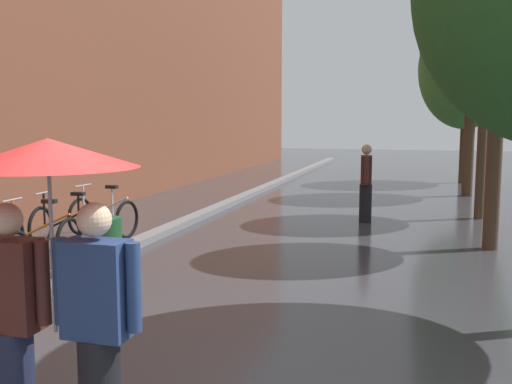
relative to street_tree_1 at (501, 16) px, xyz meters
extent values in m
cube|color=slate|center=(-5.76, 3.01, -3.71)|extent=(0.30, 36.00, 0.12)
cylinder|color=#473323|center=(0.00, 0.00, -2.38)|extent=(0.25, 0.25, 2.77)
ellipsoid|color=#387533|center=(0.00, 0.00, 0.03)|extent=(2.36, 2.36, 2.72)
cylinder|color=#473323|center=(0.10, 3.14, -2.28)|extent=(0.20, 0.20, 2.97)
ellipsoid|color=#235623|center=(0.10, 3.14, 0.25)|extent=(2.56, 2.56, 2.79)
cylinder|color=#473323|center=(0.13, 7.10, -2.38)|extent=(0.29, 0.29, 2.77)
ellipsoid|color=#387533|center=(0.13, 7.10, 0.38)|extent=(2.85, 2.85, 3.70)
cylinder|color=#473323|center=(0.22, 10.68, -2.60)|extent=(0.22, 0.22, 2.33)
ellipsoid|color=#387533|center=(0.22, 10.68, 0.08)|extent=(3.13, 3.13, 4.03)
torus|color=black|center=(-6.24, -3.86, -3.42)|extent=(0.07, 0.70, 0.70)
torus|color=black|center=(-7.17, -2.81, -3.42)|extent=(0.09, 0.70, 0.70)
torus|color=black|center=(-6.15, -2.77, -3.42)|extent=(0.09, 0.70, 0.70)
cylinder|color=orange|center=(-6.56, -2.78, -3.22)|extent=(0.88, 0.07, 0.43)
cylinder|color=orange|center=(-6.45, -2.78, -3.14)|extent=(0.04, 0.04, 0.55)
cube|color=black|center=(-6.45, -2.78, -2.84)|extent=(0.22, 0.11, 0.06)
cylinder|color=orange|center=(-7.09, -2.80, -3.13)|extent=(0.04, 0.04, 0.58)
cylinder|color=#9E9EA3|center=(-7.09, -2.80, -2.84)|extent=(0.05, 0.46, 0.03)
torus|color=black|center=(-7.25, -1.94, -3.42)|extent=(0.10, 0.70, 0.70)
torus|color=black|center=(-6.23, -1.88, -3.42)|extent=(0.10, 0.70, 0.70)
cylinder|color=black|center=(-6.64, -1.90, -3.22)|extent=(0.88, 0.09, 0.43)
cylinder|color=black|center=(-6.54, -1.90, -3.14)|extent=(0.04, 0.04, 0.55)
cube|color=black|center=(-6.54, -1.90, -2.84)|extent=(0.23, 0.11, 0.06)
cylinder|color=black|center=(-7.17, -1.93, -3.13)|extent=(0.04, 0.04, 0.58)
cylinder|color=#9E9EA3|center=(-7.17, -1.93, -2.84)|extent=(0.05, 0.46, 0.03)
torus|color=black|center=(-7.22, -0.79, -3.42)|extent=(0.12, 0.70, 0.70)
torus|color=black|center=(-6.21, -0.89, -3.42)|extent=(0.12, 0.70, 0.70)
cylinder|color=silver|center=(-6.61, -0.85, -3.22)|extent=(0.88, 0.12, 0.43)
cylinder|color=silver|center=(-6.51, -0.86, -3.14)|extent=(0.04, 0.04, 0.55)
cube|color=black|center=(-6.51, -0.86, -2.84)|extent=(0.23, 0.12, 0.06)
cylinder|color=silver|center=(-7.14, -0.80, -3.13)|extent=(0.04, 0.04, 0.58)
cylinder|color=#9E9EA3|center=(-7.14, -0.80, -2.84)|extent=(0.07, 0.46, 0.03)
cube|color=#4C231E|center=(-3.66, -7.12, -2.68)|extent=(0.40, 0.22, 0.59)
sphere|color=beige|center=(-3.66, -7.12, -2.26)|extent=(0.21, 0.21, 0.21)
cylinder|color=#4C231E|center=(-3.41, -7.12, -2.65)|extent=(0.09, 0.09, 0.53)
cube|color=navy|center=(-3.03, -7.12, -2.66)|extent=(0.40, 0.22, 0.60)
sphere|color=beige|center=(-3.03, -7.12, -2.23)|extent=(0.21, 0.21, 0.21)
cylinder|color=navy|center=(-3.28, -7.12, -2.63)|extent=(0.09, 0.09, 0.54)
cylinder|color=navy|center=(-2.78, -7.12, -2.63)|extent=(0.09, 0.09, 0.54)
cylinder|color=#9E9EA3|center=(-3.34, -7.10, -2.44)|extent=(0.02, 0.02, 1.06)
cone|color=red|center=(-3.34, -7.10, -1.84)|extent=(1.11, 1.11, 0.18)
cylinder|color=#1E4C28|center=(-5.14, -3.45, -3.34)|extent=(0.44, 0.44, 0.85)
cylinder|color=black|center=(-2.23, 2.02, -3.37)|extent=(0.26, 0.26, 0.80)
cube|color=#4C231E|center=(-2.23, 2.02, -2.67)|extent=(0.26, 0.42, 0.60)
sphere|color=tan|center=(-2.23, 2.02, -2.24)|extent=(0.21, 0.21, 0.21)
cylinder|color=#4C231E|center=(-2.26, 2.27, -2.64)|extent=(0.09, 0.09, 0.54)
cylinder|color=#4C231E|center=(-2.21, 1.78, -2.64)|extent=(0.09, 0.09, 0.54)
camera|label=1|loc=(-1.16, -10.15, -1.64)|focal=40.68mm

